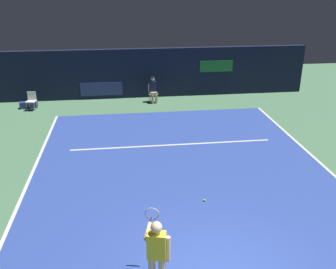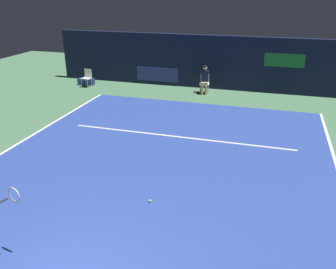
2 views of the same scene
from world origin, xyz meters
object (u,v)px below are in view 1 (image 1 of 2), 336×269
Objects in this scene: tennis_player at (157,253)px; equipment_bag at (29,105)px; line_judge_on_chair at (153,89)px; courtside_chair_near at (31,100)px; tennis_ball at (204,200)px.

tennis_player is 13.64m from equipment_bag.
line_judge_on_chair is 6.01m from courtside_chair_near.
line_judge_on_chair is 19.41× the size of tennis_ball.
courtside_chair_near reaches higher than tennis_ball.
tennis_player reaches higher than tennis_ball.
tennis_player is 25.44× the size of tennis_ball.
line_judge_on_chair reaches higher than equipment_bag.
tennis_player is at bearing -68.31° from courtside_chair_near.
tennis_ball is at bearing -54.29° from courtside_chair_near.
tennis_ball is 0.08× the size of equipment_bag.
line_judge_on_chair is at bearing 93.49° from tennis_ball.
tennis_ball is 11.64m from equipment_bag.
tennis_ball is at bearing -86.51° from line_judge_on_chair.
tennis_player is at bearing -94.89° from line_judge_on_chair.
line_judge_on_chair is 1.50× the size of courtside_chair_near.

